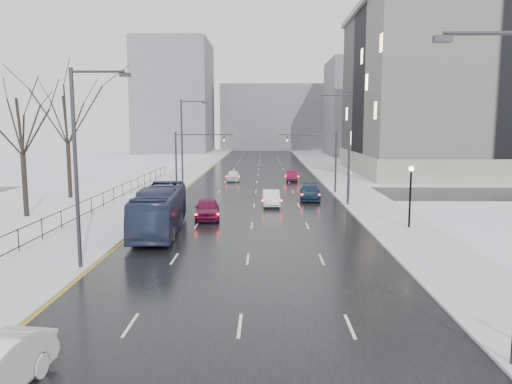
{
  "coord_description": "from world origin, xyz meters",
  "views": [
    {
      "loc": [
        0.87,
        -4.29,
        7.33
      ],
      "look_at": [
        0.3,
        30.88,
        2.5
      ],
      "focal_mm": 35.0,
      "sensor_mm": 36.0,
      "label": 1
    }
  ],
  "objects_px": {
    "tree_park_d": "(27,218)",
    "mast_signal_left": "(186,155)",
    "bus": "(160,210)",
    "sedan_right_far": "(310,192)",
    "streetlight_l_far": "(184,139)",
    "tree_park_e": "(71,199)",
    "sedan_right_distant": "(292,176)",
    "sedan_center_far": "(233,175)",
    "lamppost_r_mid": "(411,188)",
    "no_uturn_sign": "(350,176)",
    "sedan_right_near": "(271,198)",
    "mast_signal_right": "(326,155)",
    "streetlight_r_mid": "(347,143)",
    "sedan_center_near": "(207,209)",
    "streetlight_l_near": "(80,159)"
  },
  "relations": [
    {
      "from": "lamppost_r_mid",
      "to": "streetlight_r_mid",
      "type": "bearing_deg",
      "value": 105.82
    },
    {
      "from": "sedan_center_far",
      "to": "sedan_right_distant",
      "type": "xyz_separation_m",
      "value": [
        7.58,
        0.24,
        -0.03
      ]
    },
    {
      "from": "no_uturn_sign",
      "to": "bus",
      "type": "distance_m",
      "value": 21.64
    },
    {
      "from": "streetlight_l_far",
      "to": "sedan_right_near",
      "type": "distance_m",
      "value": 16.25
    },
    {
      "from": "tree_park_e",
      "to": "sedan_right_distant",
      "type": "relative_size",
      "value": 3.36
    },
    {
      "from": "streetlight_r_mid",
      "to": "mast_signal_left",
      "type": "distance_m",
      "value": 17.5
    },
    {
      "from": "streetlight_l_far",
      "to": "no_uturn_sign",
      "type": "bearing_deg",
      "value": -24.73
    },
    {
      "from": "mast_signal_right",
      "to": "bus",
      "type": "relative_size",
      "value": 0.59
    },
    {
      "from": "sedan_center_near",
      "to": "sedan_center_far",
      "type": "xyz_separation_m",
      "value": [
        0.42,
        25.89,
        -0.1
      ]
    },
    {
      "from": "tree_park_d",
      "to": "mast_signal_left",
      "type": "distance_m",
      "value": 17.96
    },
    {
      "from": "lamppost_r_mid",
      "to": "mast_signal_left",
      "type": "bearing_deg",
      "value": 135.52
    },
    {
      "from": "mast_signal_left",
      "to": "mast_signal_right",
      "type": "bearing_deg",
      "value": 0.0
    },
    {
      "from": "streetlight_l_far",
      "to": "lamppost_r_mid",
      "type": "bearing_deg",
      "value": -48.94
    },
    {
      "from": "sedan_right_far",
      "to": "mast_signal_left",
      "type": "bearing_deg",
      "value": 165.26
    },
    {
      "from": "streetlight_l_near",
      "to": "bus",
      "type": "bearing_deg",
      "value": 77.23
    },
    {
      "from": "sedan_right_far",
      "to": "sedan_center_far",
      "type": "bearing_deg",
      "value": 122.42
    },
    {
      "from": "tree_park_e",
      "to": "bus",
      "type": "relative_size",
      "value": 1.23
    },
    {
      "from": "sedan_center_far",
      "to": "lamppost_r_mid",
      "type": "bearing_deg",
      "value": -65.58
    },
    {
      "from": "sedan_right_far",
      "to": "sedan_right_distant",
      "type": "height_order",
      "value": "sedan_right_far"
    },
    {
      "from": "mast_signal_right",
      "to": "sedan_right_near",
      "type": "relative_size",
      "value": 1.54
    },
    {
      "from": "no_uturn_sign",
      "to": "sedan_right_near",
      "type": "relative_size",
      "value": 0.64
    },
    {
      "from": "tree_park_d",
      "to": "tree_park_e",
      "type": "xyz_separation_m",
      "value": [
        -0.4,
        10.0,
        0.0
      ]
    },
    {
      "from": "tree_park_d",
      "to": "bus",
      "type": "bearing_deg",
      "value": -24.13
    },
    {
      "from": "streetlight_l_far",
      "to": "no_uturn_sign",
      "type": "height_order",
      "value": "streetlight_l_far"
    },
    {
      "from": "mast_signal_left",
      "to": "bus",
      "type": "xyz_separation_m",
      "value": [
        1.15,
        -19.21,
        -2.54
      ]
    },
    {
      "from": "tree_park_e",
      "to": "sedan_right_near",
      "type": "height_order",
      "value": "tree_park_e"
    },
    {
      "from": "mast_signal_left",
      "to": "bus",
      "type": "height_order",
      "value": "mast_signal_left"
    },
    {
      "from": "streetlight_l_far",
      "to": "sedan_right_far",
      "type": "relative_size",
      "value": 2.07
    },
    {
      "from": "lamppost_r_mid",
      "to": "sedan_right_distant",
      "type": "relative_size",
      "value": 1.07
    },
    {
      "from": "no_uturn_sign",
      "to": "lamppost_r_mid",
      "type": "bearing_deg",
      "value": -82.67
    },
    {
      "from": "tree_park_e",
      "to": "streetlight_l_far",
      "type": "relative_size",
      "value": 1.35
    },
    {
      "from": "lamppost_r_mid",
      "to": "mast_signal_right",
      "type": "xyz_separation_m",
      "value": [
        -3.67,
        18.0,
        1.16
      ]
    },
    {
      "from": "no_uturn_sign",
      "to": "bus",
      "type": "bearing_deg",
      "value": -135.31
    },
    {
      "from": "streetlight_r_mid",
      "to": "sedan_center_near",
      "type": "distance_m",
      "value": 14.16
    },
    {
      "from": "streetlight_l_near",
      "to": "sedan_right_far",
      "type": "bearing_deg",
      "value": 60.17
    },
    {
      "from": "streetlight_l_far",
      "to": "mast_signal_left",
      "type": "relative_size",
      "value": 1.54
    },
    {
      "from": "tree_park_d",
      "to": "sedan_center_near",
      "type": "relative_size",
      "value": 2.7
    },
    {
      "from": "tree_park_d",
      "to": "sedan_right_far",
      "type": "height_order",
      "value": "tree_park_d"
    },
    {
      "from": "tree_park_d",
      "to": "lamppost_r_mid",
      "type": "distance_m",
      "value": 29.23
    },
    {
      "from": "bus",
      "to": "streetlight_r_mid",
      "type": "bearing_deg",
      "value": 34.27
    },
    {
      "from": "streetlight_l_near",
      "to": "streetlight_l_far",
      "type": "height_order",
      "value": "same"
    },
    {
      "from": "tree_park_d",
      "to": "streetlight_l_near",
      "type": "height_order",
      "value": "streetlight_l_near"
    },
    {
      "from": "streetlight_l_far",
      "to": "mast_signal_left",
      "type": "height_order",
      "value": "streetlight_l_far"
    },
    {
      "from": "tree_park_d",
      "to": "sedan_center_near",
      "type": "height_order",
      "value": "tree_park_d"
    },
    {
      "from": "bus",
      "to": "sedan_right_distant",
      "type": "height_order",
      "value": "bus"
    },
    {
      "from": "mast_signal_right",
      "to": "sedan_right_near",
      "type": "xyz_separation_m",
      "value": [
        -5.81,
        -8.1,
        -3.37
      ]
    },
    {
      "from": "tree_park_e",
      "to": "sedan_center_near",
      "type": "relative_size",
      "value": 2.91
    },
    {
      "from": "streetlight_r_mid",
      "to": "lamppost_r_mid",
      "type": "bearing_deg",
      "value": -74.18
    },
    {
      "from": "mast_signal_right",
      "to": "mast_signal_left",
      "type": "height_order",
      "value": "same"
    },
    {
      "from": "streetlight_l_far",
      "to": "sedan_right_near",
      "type": "relative_size",
      "value": 2.37
    }
  ]
}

